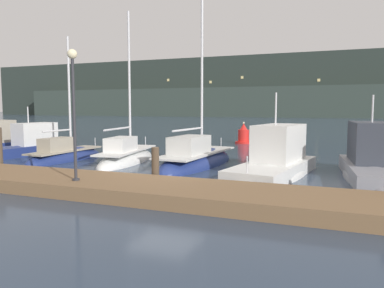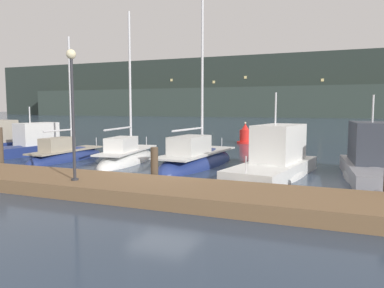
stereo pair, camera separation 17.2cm
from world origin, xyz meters
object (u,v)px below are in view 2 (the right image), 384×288
(motorboat_berth_2, at_px, (31,149))
(motorboat_berth_7, at_px, (370,169))
(sailboat_berth_3, at_px, (66,158))
(dock_lamppost, at_px, (72,94))
(sailboat_berth_4, at_px, (127,159))
(motorboat_berth_6, at_px, (274,168))
(sailboat_berth_5, at_px, (197,163))
(channel_buoy, at_px, (245,136))

(motorboat_berth_2, xyz_separation_m, motorboat_berth_7, (18.84, -0.94, 0.08))
(motorboat_berth_7, bearing_deg, sailboat_berth_3, -178.87)
(sailboat_berth_3, distance_m, dock_lamppost, 9.07)
(sailboat_berth_3, xyz_separation_m, sailboat_berth_4, (3.53, 0.59, 0.02))
(sailboat_berth_3, distance_m, motorboat_berth_7, 15.13)
(motorboat_berth_6, xyz_separation_m, dock_lamppost, (-5.70, -5.69, 2.96))
(dock_lamppost, bearing_deg, motorboat_berth_6, 44.94)
(sailboat_berth_5, xyz_separation_m, motorboat_berth_7, (7.77, -0.59, 0.25))
(motorboat_berth_6, height_order, channel_buoy, motorboat_berth_6)
(motorboat_berth_6, height_order, motorboat_berth_7, motorboat_berth_6)
(sailboat_berth_4, bearing_deg, channel_buoy, 75.01)
(motorboat_berth_7, relative_size, dock_lamppost, 1.57)
(motorboat_berth_2, distance_m, channel_buoy, 15.82)
(sailboat_berth_3, xyz_separation_m, sailboat_berth_5, (7.35, 0.89, 0.01))
(channel_buoy, xyz_separation_m, dock_lamppost, (-1.13, -19.28, 2.69))
(sailboat_berth_4, xyz_separation_m, channel_buoy, (3.32, 12.42, 0.47))
(sailboat_berth_4, distance_m, motorboat_berth_7, 11.60)
(sailboat_berth_4, bearing_deg, sailboat_berth_3, -170.57)
(sailboat_berth_5, relative_size, motorboat_berth_7, 1.40)
(sailboat_berth_3, relative_size, sailboat_berth_5, 0.78)
(dock_lamppost, bearing_deg, sailboat_berth_4, 107.75)
(sailboat_berth_5, bearing_deg, sailboat_berth_3, -173.13)
(motorboat_berth_2, xyz_separation_m, dock_lamppost, (9.43, -7.51, 3.01))
(sailboat_berth_3, distance_m, sailboat_berth_4, 3.57)
(sailboat_berth_4, xyz_separation_m, dock_lamppost, (2.19, -6.86, 3.17))
(motorboat_berth_2, distance_m, sailboat_berth_4, 7.27)
(motorboat_berth_6, bearing_deg, channel_buoy, 108.60)
(motorboat_berth_6, bearing_deg, sailboat_berth_3, 177.09)
(sailboat_berth_4, distance_m, sailboat_berth_5, 3.83)
(motorboat_berth_2, bearing_deg, dock_lamppost, -38.51)
(motorboat_berth_2, xyz_separation_m, motorboat_berth_6, (15.14, -1.82, 0.05))
(channel_buoy, bearing_deg, sailboat_berth_4, -104.99)
(sailboat_berth_4, bearing_deg, motorboat_berth_6, -8.40)
(sailboat_berth_4, xyz_separation_m, sailboat_berth_5, (3.82, 0.30, -0.01))
(channel_buoy, bearing_deg, motorboat_berth_7, -56.93)
(sailboat_berth_4, height_order, motorboat_berth_7, sailboat_berth_4)
(sailboat_berth_3, height_order, motorboat_berth_6, sailboat_berth_3)
(motorboat_berth_6, bearing_deg, dock_lamppost, -135.06)
(motorboat_berth_7, height_order, dock_lamppost, dock_lamppost)
(sailboat_berth_4, height_order, motorboat_berth_6, sailboat_berth_4)
(sailboat_berth_3, bearing_deg, sailboat_berth_4, 9.43)
(sailboat_berth_3, bearing_deg, sailboat_berth_5, 6.87)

